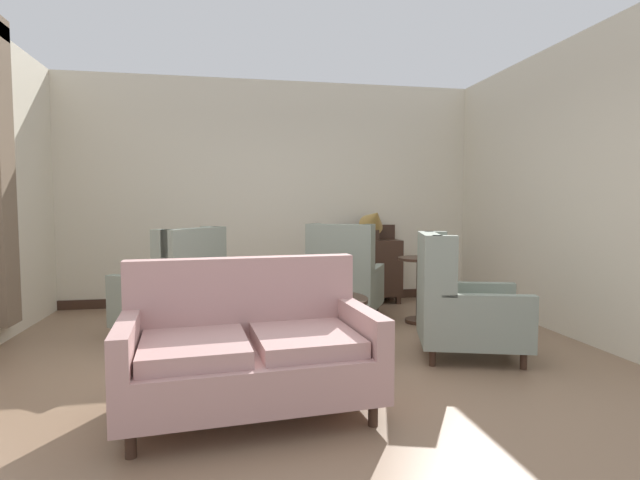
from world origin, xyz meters
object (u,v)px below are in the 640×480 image
object	(u,v)px
sideboard	(367,267)
gramophone	(373,222)
porcelain_vase	(323,283)
settee	(250,350)
coffee_table	(322,309)
armchair_near_window	(460,306)
side_table	(419,284)
armchair_near_sideboard	(345,281)
armchair_beside_settee	(176,292)

from	to	relation	value
sideboard	gramophone	bearing A→B (deg)	-61.54
porcelain_vase	settee	distance (m)	1.24
coffee_table	armchair_near_window	distance (m)	1.21
side_table	sideboard	xyz separation A→B (m)	(-0.26, 1.20, 0.05)
side_table	sideboard	world-z (taller)	sideboard
porcelain_vase	sideboard	distance (m)	2.47
armchair_near_sideboard	gramophone	distance (m)	1.25
porcelain_vase	sideboard	xyz separation A→B (m)	(1.04, 2.23, -0.16)
armchair_near_sideboard	side_table	world-z (taller)	armchair_near_sideboard
armchair_near_window	sideboard	bearing A→B (deg)	20.33
porcelain_vase	side_table	distance (m)	1.68
coffee_table	sideboard	bearing A→B (deg)	64.45
armchair_near_window	side_table	distance (m)	1.25
armchair_near_window	gramophone	world-z (taller)	gramophone
side_table	gramophone	size ratio (longest dim) A/B	1.45
armchair_beside_settee	armchair_near_window	bearing A→B (deg)	100.73
coffee_table	side_table	distance (m)	1.63
armchair_near_sideboard	armchair_near_window	bearing A→B (deg)	142.46
armchair_near_window	gramophone	distance (m)	2.44
coffee_table	side_table	bearing A→B (deg)	36.95
porcelain_vase	armchair_beside_settee	bearing A→B (deg)	146.36
sideboard	side_table	bearing A→B (deg)	-77.72
settee	armchair_beside_settee	bearing A→B (deg)	103.74
coffee_table	armchair_near_sideboard	bearing A→B (deg)	67.57
coffee_table	armchair_near_window	size ratio (longest dim) A/B	0.76
settee	gramophone	xyz separation A→B (m)	(1.76, 3.16, 0.70)
porcelain_vase	armchair_near_window	world-z (taller)	armchair_near_window
armchair_beside_settee	side_table	xyz separation A→B (m)	(2.62, 0.15, -0.01)
armchair_near_sideboard	armchair_beside_settee	xyz separation A→B (m)	(-1.82, -0.38, -0.00)
side_table	sideboard	size ratio (longest dim) A/B	0.70
coffee_table	armchair_beside_settee	xyz separation A→B (m)	(-1.32, 0.83, 0.05)
porcelain_vase	armchair_beside_settee	size ratio (longest dim) A/B	0.28
coffee_table	gramophone	world-z (taller)	gramophone
armchair_beside_settee	sideboard	distance (m)	2.72
settee	armchair_beside_settee	size ratio (longest dim) A/B	1.43
porcelain_vase	settee	xyz separation A→B (m)	(-0.67, -1.01, -0.25)
armchair_beside_settee	sideboard	bearing A→B (deg)	154.07
gramophone	settee	bearing A→B (deg)	-119.15
coffee_table	sideboard	world-z (taller)	sideboard
armchair_near_window	sideboard	distance (m)	2.45
coffee_table	side_table	xyz separation A→B (m)	(1.31, 0.98, 0.03)
coffee_table	armchair_beside_settee	distance (m)	1.56
side_table	armchair_near_sideboard	bearing A→B (deg)	164.47
side_table	armchair_beside_settee	bearing A→B (deg)	-176.69
armchair_beside_settee	side_table	bearing A→B (deg)	127.58
gramophone	armchair_near_window	bearing A→B (deg)	-87.89
porcelain_vase	armchair_near_window	bearing A→B (deg)	-10.11
armchair_near_window	side_table	world-z (taller)	armchair_near_window
armchair_near_window	armchair_beside_settee	world-z (taller)	armchair_beside_settee
armchair_near_sideboard	side_table	size ratio (longest dim) A/B	1.51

